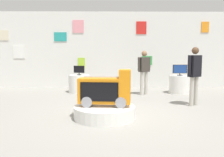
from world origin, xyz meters
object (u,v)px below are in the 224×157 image
object	(u,v)px
main_display_pedestal	(105,112)
shopper_browsing_near_truck	(195,72)
novelty_firetruck_tv	(106,91)
tv_on_center_rear	(79,70)
tv_on_left_rear	(180,70)
display_pedestal_left_rear	(179,84)
display_pedestal_center_rear	(79,84)
shopper_browsing_rear	(144,69)

from	to	relation	value
main_display_pedestal	shopper_browsing_near_truck	world-z (taller)	shopper_browsing_near_truck
main_display_pedestal	novelty_firetruck_tv	distance (m)	0.49
tv_on_center_rear	shopper_browsing_near_truck	bearing A→B (deg)	-33.26
tv_on_left_rear	shopper_browsing_near_truck	world-z (taller)	shopper_browsing_near_truck
novelty_firetruck_tv	display_pedestal_left_rear	size ratio (longest dim) A/B	1.58
tv_on_left_rear	display_pedestal_center_rear	bearing A→B (deg)	176.28
novelty_firetruck_tv	shopper_browsing_rear	size ratio (longest dim) A/B	0.77
tv_on_center_rear	shopper_browsing_rear	xyz separation A→B (m)	(2.42, -0.53, 0.06)
tv_on_center_rear	novelty_firetruck_tv	bearing A→B (deg)	-73.84
display_pedestal_left_rear	display_pedestal_center_rear	distance (m)	3.81
main_display_pedestal	display_pedestal_left_rear	bearing A→B (deg)	51.18
display_pedestal_left_rear	tv_on_left_rear	distance (m)	0.56
display_pedestal_left_rear	shopper_browsing_rear	size ratio (longest dim) A/B	0.49
main_display_pedestal	shopper_browsing_rear	distance (m)	3.51
shopper_browsing_near_truck	display_pedestal_center_rear	bearing A→B (deg)	146.71
display_pedestal_left_rear	shopper_browsing_rear	distance (m)	1.54
display_pedestal_left_rear	shopper_browsing_near_truck	distance (m)	2.22
display_pedestal_left_rear	display_pedestal_center_rear	bearing A→B (deg)	176.35
main_display_pedestal	shopper_browsing_near_truck	distance (m)	2.99
tv_on_center_rear	shopper_browsing_rear	bearing A→B (deg)	-12.44
display_pedestal_left_rear	tv_on_left_rear	world-z (taller)	tv_on_left_rear
tv_on_left_rear	shopper_browsing_rear	world-z (taller)	shopper_browsing_rear
display_pedestal_center_rear	shopper_browsing_near_truck	distance (m)	4.35
tv_on_center_rear	shopper_browsing_rear	distance (m)	2.47
novelty_firetruck_tv	display_pedestal_center_rear	world-z (taller)	novelty_firetruck_tv
display_pedestal_left_rear	novelty_firetruck_tv	bearing A→B (deg)	-128.52
main_display_pedestal	tv_on_left_rear	distance (m)	4.47
novelty_firetruck_tv	display_pedestal_left_rear	world-z (taller)	novelty_firetruck_tv
display_pedestal_center_rear	shopper_browsing_rear	world-z (taller)	shopper_browsing_rear
shopper_browsing_rear	display_pedestal_left_rear	bearing A→B (deg)	11.93
tv_on_left_rear	shopper_browsing_near_truck	distance (m)	2.13
shopper_browsing_near_truck	shopper_browsing_rear	xyz separation A→B (m)	(-1.18, 1.82, -0.05)
tv_on_center_rear	shopper_browsing_rear	world-z (taller)	shopper_browsing_rear
display_pedestal_center_rear	shopper_browsing_rear	bearing A→B (deg)	-12.52
main_display_pedestal	novelty_firetruck_tv	xyz separation A→B (m)	(0.02, -0.01, 0.49)
display_pedestal_left_rear	main_display_pedestal	bearing A→B (deg)	-128.82
main_display_pedestal	shopper_browsing_rear	xyz separation A→B (m)	(1.37, 3.14, 0.79)
main_display_pedestal	display_pedestal_center_rear	xyz separation A→B (m)	(-1.04, 3.67, 0.19)
display_pedestal_center_rear	shopper_browsing_rear	size ratio (longest dim) A/B	0.50
main_display_pedestal	novelty_firetruck_tv	world-z (taller)	novelty_firetruck_tv
tv_on_center_rear	shopper_browsing_near_truck	xyz separation A→B (m)	(3.59, -2.36, 0.11)
tv_on_left_rear	display_pedestal_center_rear	xyz separation A→B (m)	(-3.81, 0.25, -0.56)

